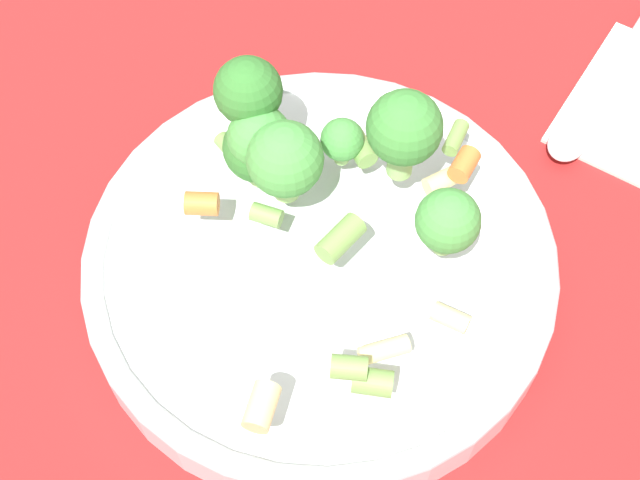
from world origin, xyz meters
TOP-DOWN VIEW (x-y plane):
  - ground_plane at (0.00, 0.00)m, footprint 3.00×3.00m
  - bowl at (0.00, 0.00)m, footprint 0.29×0.29m
  - pasta_salad at (0.03, -0.02)m, footprint 0.20×0.23m
  - napkin at (-0.07, -0.26)m, footprint 0.11×0.15m
  - spoon at (-0.05, -0.23)m, footprint 0.05×0.17m

SIDE VIEW (x-z plane):
  - ground_plane at x=0.00m, z-range 0.00..0.00m
  - napkin at x=-0.07m, z-range 0.00..0.01m
  - spoon at x=-0.05m, z-range 0.01..0.02m
  - bowl at x=0.00m, z-range 0.00..0.04m
  - pasta_salad at x=0.03m, z-range 0.04..0.13m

